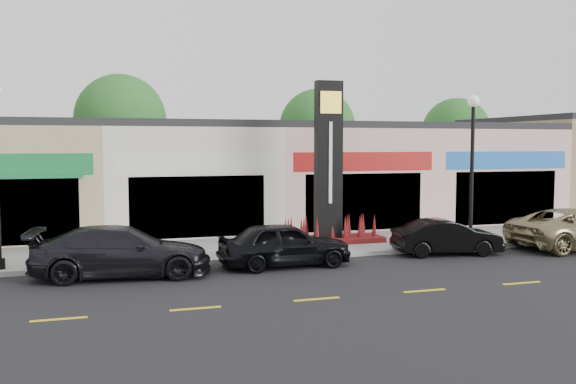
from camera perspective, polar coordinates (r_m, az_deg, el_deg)
name	(u,v)px	position (r m, az deg, el deg)	size (l,w,h in m)	color
ground	(283,274)	(18.11, -0.50, -7.72)	(120.00, 120.00, 0.00)	black
sidewalk	(249,248)	(22.22, -3.67, -5.24)	(52.00, 4.30, 0.15)	gray
curb	(265,259)	(20.08, -2.20, -6.29)	(52.00, 0.20, 0.15)	gray
shop_beige	(19,177)	(28.70, -23.87, 1.26)	(7.00, 10.85, 4.80)	tan
shop_cream	(182,175)	(28.70, -9.86, 1.58)	(7.00, 10.01, 4.80)	beige
shop_pink_w	(324,173)	(30.35, 3.38, 1.80)	(7.00, 10.01, 4.80)	#C99E99
shop_pink_e	(448,171)	(33.42, 14.72, 1.91)	(7.00, 10.01, 4.80)	#C99E99
shop_tan	(557,165)	(37.55, 23.88, 2.32)	(7.00, 10.01, 5.30)	#937755
tree_rear_west	(121,120)	(36.52, -15.39, 6.54)	(5.20, 5.20, 7.83)	#382619
tree_rear_mid	(317,127)	(38.73, 2.76, 6.07)	(4.80, 4.80, 7.29)	#382619
tree_rear_east	(456,132)	(43.12, 15.44, 5.42)	(4.60, 4.60, 6.94)	#382619
lamp_east_near	(472,154)	(23.41, 16.86, 3.44)	(0.44, 0.44, 5.47)	black
pylon_sign	(328,186)	(22.68, 3.79, 0.56)	(4.20, 1.30, 6.00)	#550E16
car_dark_sedan	(122,252)	(18.31, -15.29, -5.39)	(5.09, 2.07, 1.48)	black
car_black_sedan	(284,244)	(19.12, -0.33, -4.91)	(4.15, 1.67, 1.41)	black
car_black_conv	(447,237)	(21.87, 14.65, -4.11)	(3.72, 1.30, 1.23)	black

